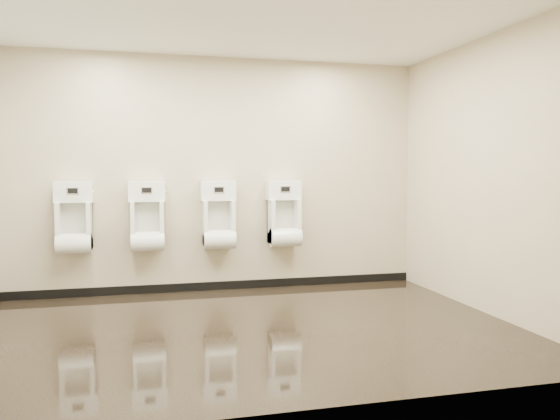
# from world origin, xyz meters

# --- Properties ---
(ground) EXTENTS (5.00, 3.50, 0.00)m
(ground) POSITION_xyz_m (0.00, 0.00, 0.00)
(ground) COLOR black
(ground) RESTS_ON ground
(ceiling) EXTENTS (5.00, 3.50, 0.00)m
(ceiling) POSITION_xyz_m (0.00, 0.00, 2.80)
(ceiling) COLOR white
(back_wall) EXTENTS (5.00, 0.02, 2.80)m
(back_wall) POSITION_xyz_m (0.00, 1.75, 1.40)
(back_wall) COLOR #BEB090
(back_wall) RESTS_ON ground
(front_wall) EXTENTS (5.00, 0.02, 2.80)m
(front_wall) POSITION_xyz_m (0.00, -1.75, 1.40)
(front_wall) COLOR #BEB090
(front_wall) RESTS_ON ground
(right_wall) EXTENTS (0.02, 3.50, 2.80)m
(right_wall) POSITION_xyz_m (2.50, 0.00, 1.40)
(right_wall) COLOR #BEB090
(right_wall) RESTS_ON ground
(skirting_back) EXTENTS (5.00, 0.02, 0.10)m
(skirting_back) POSITION_xyz_m (0.00, 1.74, 0.05)
(skirting_back) COLOR black
(skirting_back) RESTS_ON ground
(urinal_0) EXTENTS (0.42, 0.32, 0.79)m
(urinal_0) POSITION_xyz_m (-1.62, 1.61, 0.87)
(urinal_0) COLOR white
(urinal_0) RESTS_ON back_wall
(urinal_1) EXTENTS (0.42, 0.32, 0.79)m
(urinal_1) POSITION_xyz_m (-0.83, 1.61, 0.87)
(urinal_1) COLOR white
(urinal_1) RESTS_ON back_wall
(urinal_2) EXTENTS (0.42, 0.32, 0.79)m
(urinal_2) POSITION_xyz_m (-0.01, 1.61, 0.87)
(urinal_2) COLOR white
(urinal_2) RESTS_ON back_wall
(urinal_3) EXTENTS (0.42, 0.32, 0.79)m
(urinal_3) POSITION_xyz_m (0.79, 1.61, 0.87)
(urinal_3) COLOR white
(urinal_3) RESTS_ON back_wall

